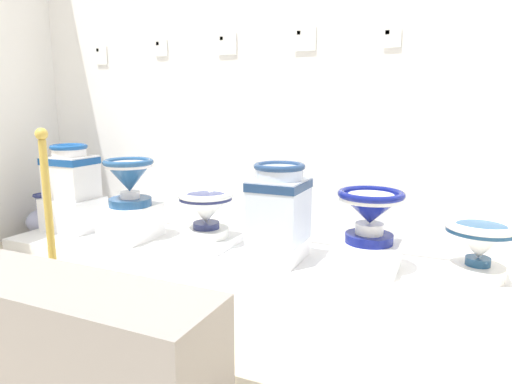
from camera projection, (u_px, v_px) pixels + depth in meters
The scene contains 22 objects.
wall_back at pixel (266, 13), 2.99m from camera, with size 4.10×0.06×3.29m, color white.
display_platform at pixel (237, 262), 2.88m from camera, with size 3.30×0.82×0.12m, color white.
plinth_block_central_ornate at pixel (74, 213), 3.42m from camera, with size 0.39×0.33×0.24m, color white.
antique_toilet_central_ornate at pixel (71, 171), 3.35m from camera, with size 0.34×0.28×0.40m.
plinth_block_squat_floral at pixel (131, 222), 3.18m from camera, with size 0.30×0.39×0.24m, color white.
antique_toilet_squat_floral at pixel (129, 177), 3.11m from camera, with size 0.34×0.34×0.33m.
plinth_block_pale_glazed at pixel (207, 241), 3.05m from camera, with size 0.38×0.36×0.06m, color white.
antique_toilet_pale_glazed at pixel (206, 209), 3.01m from camera, with size 0.37×0.37×0.31m.
plinth_block_slender_white at pixel (279, 250), 2.75m from camera, with size 0.28×0.35×0.12m, color white.
antique_toilet_slender_white at pixel (279, 201), 2.70m from camera, with size 0.31×0.34×0.47m.
plinth_block_broad_patterned at pixel (368, 256), 2.58m from camera, with size 0.33×0.30×0.16m, color white.
antique_toilet_broad_patterned at pixel (370, 209), 2.53m from camera, with size 0.37×0.37×0.30m.
plinth_block_tall_cobalt at pixel (476, 284), 2.29m from camera, with size 0.31×0.28×0.07m, color white.
antique_toilet_tall_cobalt at pixel (480, 242), 2.25m from camera, with size 0.35×0.35×0.30m.
info_placard_first at pixel (101, 55), 3.57m from camera, with size 0.11×0.01×0.14m.
info_placard_second at pixel (161, 48), 3.33m from camera, with size 0.10×0.01×0.12m.
info_placard_third at pixel (227, 44), 3.11m from camera, with size 0.14×0.01×0.14m.
info_placard_fourth at pixel (305, 39), 2.88m from camera, with size 0.14×0.01×0.14m.
info_placard_fifth at pixel (393, 38), 2.66m from camera, with size 0.10×0.01×0.11m.
decorative_vase_companion at pixel (44, 219), 3.61m from camera, with size 0.27×0.27×0.35m.
stanchion_post_near_left at pixel (52, 252), 2.40m from camera, with size 0.25×0.25×0.94m.
museum_bench at pixel (71, 334), 1.70m from camera, with size 1.20×0.36×0.40m, color gray.
Camera 1 is at (3.20, -0.22, 1.05)m, focal length 31.67 mm.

